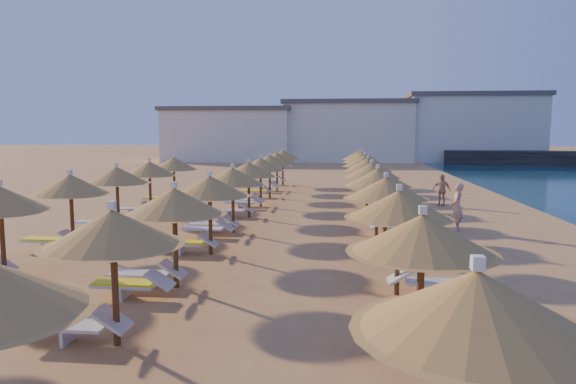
# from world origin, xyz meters

# --- Properties ---
(ground) EXTENTS (220.00, 220.00, 0.00)m
(ground) POSITION_xyz_m (0.00, 0.00, 0.00)
(ground) COLOR tan
(ground) RESTS_ON ground
(hotel_blocks) EXTENTS (44.84, 10.24, 8.10)m
(hotel_blocks) POSITION_xyz_m (2.79, 46.96, 3.70)
(hotel_blocks) COLOR white
(hotel_blocks) RESTS_ON ground
(parasol_row_east) EXTENTS (2.47, 35.57, 2.55)m
(parasol_row_east) POSITION_xyz_m (1.98, 2.02, 2.05)
(parasol_row_east) COLOR brown
(parasol_row_east) RESTS_ON ground
(parasol_row_west) EXTENTS (2.47, 35.57, 2.55)m
(parasol_row_west) POSITION_xyz_m (-3.22, 2.02, 2.05)
(parasol_row_west) COLOR brown
(parasol_row_west) RESTS_ON ground
(parasol_row_inland) EXTENTS (2.47, 19.02, 2.55)m
(parasol_row_inland) POSITION_xyz_m (-7.59, 0.37, 2.05)
(parasol_row_inland) COLOR brown
(parasol_row_inland) RESTS_ON ground
(loungers) EXTENTS (12.79, 34.56, 0.66)m
(loungers) POSITION_xyz_m (-1.76, 1.74, 0.34)
(loungers) COLOR silver
(loungers) RESTS_ON ground
(beachgoer_c) EXTENTS (0.99, 0.83, 1.58)m
(beachgoer_c) POSITION_xyz_m (5.70, 9.74, 0.79)
(beachgoer_c) COLOR tan
(beachgoer_c) RESTS_ON ground
(beachgoer_a) EXTENTS (0.59, 0.75, 1.79)m
(beachgoer_a) POSITION_xyz_m (5.04, 3.32, 0.90)
(beachgoer_a) COLOR tan
(beachgoer_a) RESTS_ON ground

